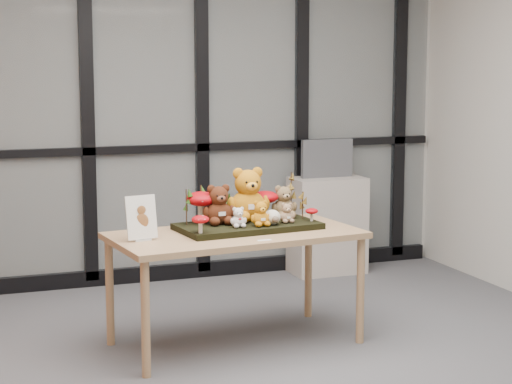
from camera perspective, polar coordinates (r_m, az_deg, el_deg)
name	(u,v)px	position (r m, az deg, el deg)	size (l,w,h in m)	color
room_shell	(256,74)	(4.81, 0.01, 7.28)	(5.00, 5.00, 5.00)	beige
glass_partition	(146,102)	(7.19, -6.80, 5.55)	(4.90, 0.06, 2.78)	#2D383F
display_table	(235,243)	(5.66, -1.28, -3.16)	(1.57, 0.91, 0.70)	#A6815A
diorama_tray	(248,226)	(5.75, -0.50, -2.12)	(0.86, 0.43, 0.04)	black
bear_pooh_yellow	(248,191)	(5.81, -0.51, 0.04)	(0.28, 0.26, 0.37)	#C47813
bear_brown_medium	(218,202)	(5.70, -2.33, -0.64)	(0.21, 0.19, 0.27)	#451E0F
bear_tan_back	(284,200)	(5.94, 1.72, -0.47)	(0.17, 0.16, 0.23)	brown
bear_small_yellow	(261,212)	(5.64, 0.29, -1.23)	(0.13, 0.12, 0.17)	orange
bear_white_bow	(238,216)	(5.60, -1.10, -1.49)	(0.10, 0.09, 0.14)	white
bear_beige_small	(287,212)	(5.76, 1.90, -1.22)	(0.10, 0.09, 0.14)	#9B7658
plush_cream_hedgehog	(272,216)	(5.69, 1.01, -1.51)	(0.08, 0.07, 0.10)	beige
mushroom_back_left	(201,206)	(5.74, -3.39, -0.85)	(0.20, 0.20, 0.22)	#9B050B
mushroom_back_right	(265,203)	(5.92, 0.55, -0.68)	(0.17, 0.17, 0.19)	#9B050B
mushroom_front_left	(200,223)	(5.43, -3.44, -1.93)	(0.10, 0.10, 0.12)	#9B050B
mushroom_front_right	(312,214)	(5.82, 3.45, -1.36)	(0.08, 0.08, 0.09)	#9B050B
sprig_green_far_left	(186,207)	(5.68, -4.30, -0.94)	(0.05, 0.05, 0.22)	#0F330B
sprig_green_mid_left	(201,204)	(5.76, -3.40, -0.73)	(0.05, 0.05, 0.23)	#0F330B
sprig_dry_far_right	(291,194)	(5.96, 2.18, -0.14)	(0.05, 0.05, 0.29)	brown
sprig_dry_mid_right	(303,205)	(5.88, 2.89, -0.83)	(0.05, 0.05, 0.18)	brown
sprig_green_centre	(227,203)	(5.85, -1.78, -0.69)	(0.05, 0.05, 0.21)	#0F330B
sign_holder	(141,220)	(5.42, -7.06, -1.73)	(0.19, 0.08, 0.26)	silver
label_card	(264,240)	(5.41, 0.52, -2.99)	(0.08, 0.03, 0.00)	white
cabinet	(327,225)	(7.58, 4.40, -2.05)	(0.59, 0.34, 0.79)	#AEA49B
monitor	(327,158)	(7.52, 4.39, 2.08)	(0.44, 0.05, 0.31)	#505258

